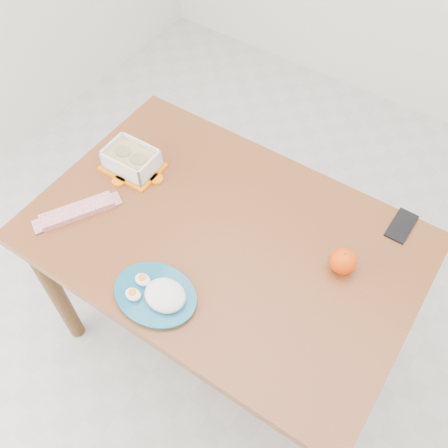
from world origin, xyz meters
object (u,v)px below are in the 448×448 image
Objects in this scene: dining_table at (224,253)px; food_container at (132,160)px; orange_fruit at (343,261)px; rice_plate at (158,294)px; smartphone at (402,226)px.

dining_table is 0.44m from food_container.
food_container is 0.77m from orange_fruit.
dining_table is 4.62× the size of rice_plate.
orange_fruit is 0.26m from smartphone.
dining_table is 0.57m from smartphone.
food_container reaches higher than dining_table.
orange_fruit is at bearing 1.28° from food_container.
food_container reaches higher than rice_plate.
rice_plate is at bearing -135.48° from orange_fruit.
dining_table is at bearing 80.03° from rice_plate.
smartphone is at bearing 49.28° from rice_plate.
smartphone is at bearing 37.25° from dining_table.
smartphone is (0.47, 0.62, -0.02)m from rice_plate.
rice_plate is at bearing -96.93° from dining_table.
food_container is 0.51m from rice_plate.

